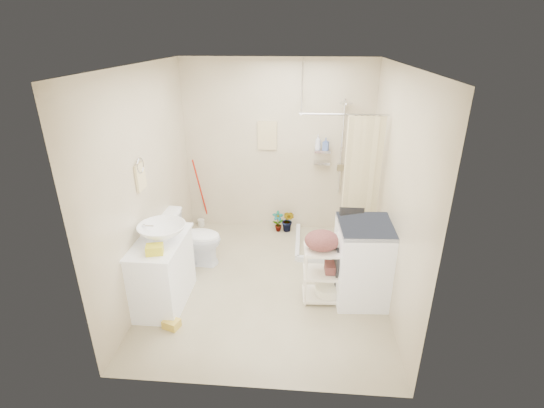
{
  "coord_description": "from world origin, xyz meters",
  "views": [
    {
      "loc": [
        0.38,
        -4.13,
        2.9
      ],
      "look_at": [
        0.03,
        0.25,
        0.98
      ],
      "focal_mm": 26.0,
      "sensor_mm": 36.0,
      "label": 1
    }
  ],
  "objects": [
    {
      "name": "floor",
      "position": [
        0.0,
        0.0,
        0.0
      ],
      "size": [
        3.2,
        3.2,
        0.0
      ],
      "primitive_type": "plane",
      "color": "tan",
      "rests_on": "ground"
    },
    {
      "name": "hanging_towel",
      "position": [
        -0.15,
        1.58,
        1.5
      ],
      "size": [
        0.28,
        0.03,
        0.42
      ],
      "primitive_type": "cube",
      "color": "beige",
      "rests_on": "wall_back"
    },
    {
      "name": "toilet",
      "position": [
        -1.04,
        0.42,
        0.38
      ],
      "size": [
        0.76,
        0.46,
        0.75
      ],
      "primitive_type": "imported",
      "rotation": [
        0.0,
        0.0,
        1.52
      ],
      "color": "white",
      "rests_on": "ground"
    },
    {
      "name": "ceiling",
      "position": [
        0.0,
        0.0,
        2.6
      ],
      "size": [
        2.8,
        3.2,
        0.04
      ],
      "primitive_type": "cube",
      "color": "silver",
      "rests_on": "ground"
    },
    {
      "name": "laundry_rack",
      "position": [
        0.73,
        -0.25,
        0.41
      ],
      "size": [
        0.61,
        0.37,
        0.81
      ],
      "primitive_type": null,
      "rotation": [
        0.0,
        0.0,
        0.05
      ],
      "color": "white",
      "rests_on": "ground"
    },
    {
      "name": "shampoo_bottle_a",
      "position": [
        0.6,
        1.53,
        1.43
      ],
      "size": [
        0.09,
        0.09,
        0.22
      ],
      "primitive_type": "imported",
      "rotation": [
        0.0,
        0.0,
        0.09
      ],
      "color": "silver",
      "rests_on": "shower"
    },
    {
      "name": "washing_machine",
      "position": [
        1.14,
        -0.17,
        0.48
      ],
      "size": [
        0.69,
        0.71,
        0.96
      ],
      "primitive_type": "cube",
      "rotation": [
        0.0,
        0.0,
        0.06
      ],
      "color": "white",
      "rests_on": "ground"
    },
    {
      "name": "tp_holder",
      "position": [
        -1.36,
        0.05,
        0.72
      ],
      "size": [
        0.08,
        0.12,
        0.14
      ],
      "primitive_type": null,
      "color": "white",
      "rests_on": "wall_left"
    },
    {
      "name": "wall_back",
      "position": [
        0.0,
        1.6,
        1.3
      ],
      "size": [
        2.8,
        0.04,
        2.6
      ],
      "primitive_type": "cube",
      "color": "beige",
      "rests_on": "ground"
    },
    {
      "name": "floor_basket",
      "position": [
        -0.96,
        -0.89,
        0.07
      ],
      "size": [
        0.29,
        0.25,
        0.13
      ],
      "primitive_type": "cube",
      "rotation": [
        0.0,
        0.0,
        -0.32
      ],
      "color": "gold",
      "rests_on": "ground"
    },
    {
      "name": "sink",
      "position": [
        -1.12,
        -0.43,
        0.9
      ],
      "size": [
        0.61,
        0.61,
        0.18
      ],
      "primitive_type": "imported",
      "rotation": [
        0.0,
        0.0,
        -0.19
      ],
      "color": "white",
      "rests_on": "vanity"
    },
    {
      "name": "wall_right",
      "position": [
        1.4,
        0.0,
        1.3
      ],
      "size": [
        0.04,
        3.2,
        2.6
      ],
      "primitive_type": "cube",
      "color": "beige",
      "rests_on": "ground"
    },
    {
      "name": "wall_front",
      "position": [
        0.0,
        -1.6,
        1.3
      ],
      "size": [
        2.8,
        0.04,
        2.6
      ],
      "primitive_type": "cube",
      "color": "beige",
      "rests_on": "ground"
    },
    {
      "name": "wall_left",
      "position": [
        -1.4,
        0.0,
        1.3
      ],
      "size": [
        0.04,
        3.2,
        2.6
      ],
      "primitive_type": "cube",
      "color": "beige",
      "rests_on": "ground"
    },
    {
      "name": "ironing_board",
      "position": [
        0.96,
        -0.05,
        0.54
      ],
      "size": [
        0.32,
        0.18,
        1.08
      ],
      "primitive_type": null,
      "rotation": [
        0.0,
        0.0,
        0.32
      ],
      "color": "black",
      "rests_on": "ground"
    },
    {
      "name": "counter_basket",
      "position": [
        -1.1,
        -0.73,
        0.86
      ],
      "size": [
        0.2,
        0.17,
        0.1
      ],
      "primitive_type": "cube",
      "rotation": [
        0.0,
        0.0,
        0.25
      ],
      "color": "gold",
      "rests_on": "vanity"
    },
    {
      "name": "shower",
      "position": [
        0.85,
        1.05,
        1.05
      ],
      "size": [
        1.1,
        1.1,
        2.1
      ],
      "primitive_type": null,
      "color": "silver",
      "rests_on": "ground"
    },
    {
      "name": "towel_ring",
      "position": [
        -1.38,
        -0.2,
        1.47
      ],
      "size": [
        0.04,
        0.22,
        0.34
      ],
      "primitive_type": null,
      "color": "beige",
      "rests_on": "wall_left"
    },
    {
      "name": "mop",
      "position": [
        -1.24,
        1.52,
        0.57
      ],
      "size": [
        0.13,
        0.13,
        1.15
      ],
      "primitive_type": null,
      "rotation": [
        0.0,
        0.0,
        0.18
      ],
      "color": "#BB1809",
      "rests_on": "ground"
    },
    {
      "name": "shampoo_bottle_b",
      "position": [
        0.71,
        1.51,
        1.41
      ],
      "size": [
        0.1,
        0.1,
        0.18
      ],
      "primitive_type": "imported",
      "rotation": [
        0.0,
        0.0,
        -0.28
      ],
      "color": "#485FA0",
      "rests_on": "shower"
    },
    {
      "name": "potted_plant_b",
      "position": [
        0.19,
        1.43,
        0.18
      ],
      "size": [
        0.26,
        0.24,
        0.37
      ],
      "primitive_type": "imported",
      "rotation": [
        0.0,
        0.0,
        -0.53
      ],
      "color": "brown",
      "rests_on": "ground"
    },
    {
      "name": "vanity",
      "position": [
        -1.16,
        -0.46,
        0.41
      ],
      "size": [
        0.52,
        0.93,
        0.81
      ],
      "primitive_type": "cube",
      "rotation": [
        0.0,
        0.0,
        -0.01
      ],
      "color": "white",
      "rests_on": "ground"
    },
    {
      "name": "potted_plant_a",
      "position": [
        0.03,
        1.42,
        0.17
      ],
      "size": [
        0.19,
        0.15,
        0.34
      ],
      "primitive_type": "imported",
      "rotation": [
        0.0,
        0.0,
        0.17
      ],
      "color": "brown",
      "rests_on": "ground"
    }
  ]
}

